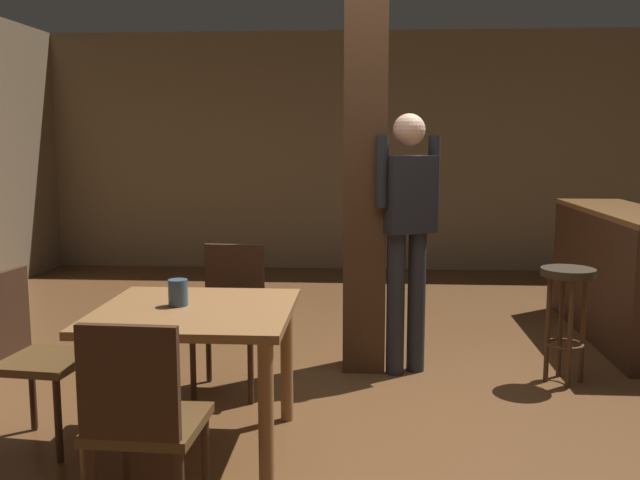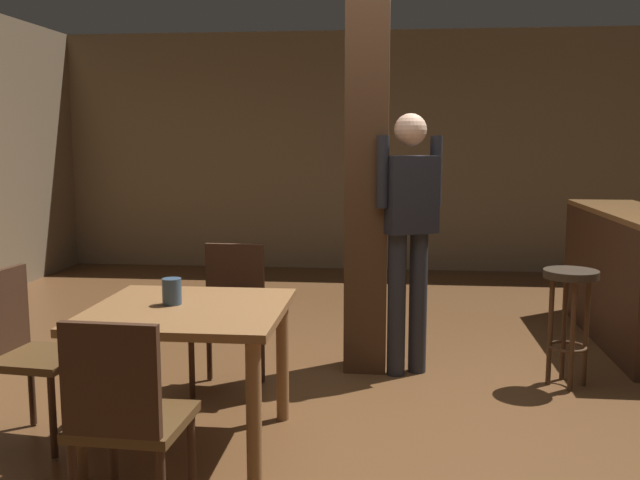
# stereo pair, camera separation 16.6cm
# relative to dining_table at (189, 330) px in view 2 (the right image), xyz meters

# --- Properties ---
(ground_plane) EXTENTS (10.80, 10.80, 0.00)m
(ground_plane) POSITION_rel_dining_table_xyz_m (1.01, 0.66, -0.61)
(ground_plane) COLOR brown
(wall_back) EXTENTS (8.00, 0.10, 2.80)m
(wall_back) POSITION_rel_dining_table_xyz_m (1.01, 5.16, 0.79)
(wall_back) COLOR #756047
(wall_back) RESTS_ON ground_plane
(pillar) EXTENTS (0.28, 0.28, 2.80)m
(pillar) POSITION_rel_dining_table_xyz_m (0.83, 1.36, 0.79)
(pillar) COLOR #422816
(pillar) RESTS_ON ground_plane
(dining_table) EXTENTS (0.95, 0.95, 0.73)m
(dining_table) POSITION_rel_dining_table_xyz_m (0.00, 0.00, 0.00)
(dining_table) COLOR brown
(dining_table) RESTS_ON ground_plane
(chair_south) EXTENTS (0.44, 0.44, 0.89)m
(chair_south) POSITION_rel_dining_table_xyz_m (-0.01, -0.84, -0.11)
(chair_south) COLOR #4C3319
(chair_south) RESTS_ON ground_plane
(chair_west) EXTENTS (0.46, 0.46, 0.89)m
(chair_west) POSITION_rel_dining_table_xyz_m (-0.86, -0.01, -0.11)
(chair_west) COLOR #4C3319
(chair_west) RESTS_ON ground_plane
(chair_north) EXTENTS (0.44, 0.44, 0.89)m
(chair_north) POSITION_rel_dining_table_xyz_m (0.00, 0.89, -0.11)
(chair_north) COLOR #4C3319
(chair_north) RESTS_ON ground_plane
(napkin_cup) EXTENTS (0.10, 0.10, 0.13)m
(napkin_cup) POSITION_rel_dining_table_xyz_m (-0.09, 0.04, 0.19)
(napkin_cup) COLOR #33475B
(napkin_cup) RESTS_ON dining_table
(standing_person) EXTENTS (0.45, 0.33, 1.72)m
(standing_person) POSITION_rel_dining_table_xyz_m (1.11, 1.28, 0.39)
(standing_person) COLOR black
(standing_person) RESTS_ON ground_plane
(bar_counter) EXTENTS (0.56, 1.98, 1.02)m
(bar_counter) POSITION_rel_dining_table_xyz_m (2.75, 2.23, -0.09)
(bar_counter) COLOR brown
(bar_counter) RESTS_ON ground_plane
(bar_stool_near) EXTENTS (0.34, 0.34, 0.75)m
(bar_stool_near) POSITION_rel_dining_table_xyz_m (2.12, 1.15, -0.06)
(bar_stool_near) COLOR #2D2319
(bar_stool_near) RESTS_ON ground_plane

